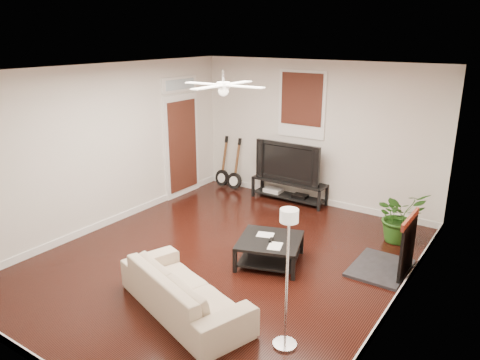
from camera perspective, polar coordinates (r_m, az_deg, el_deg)
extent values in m
cube|color=black|center=(7.07, -1.85, -9.74)|extent=(5.00, 6.00, 0.01)
cube|color=white|center=(6.29, -2.10, 13.51)|extent=(5.00, 6.00, 0.01)
cube|color=silver|center=(9.07, 9.31, 5.67)|extent=(5.00, 0.01, 2.80)
cube|color=silver|center=(4.63, -24.56, -7.72)|extent=(5.00, 0.01, 2.80)
cube|color=silver|center=(8.22, -16.24, 3.94)|extent=(0.01, 6.00, 2.80)
cube|color=silver|center=(5.53, 19.52, -3.03)|extent=(0.01, 6.00, 2.80)
cube|color=#9E4333|center=(6.46, 21.77, -0.33)|extent=(0.02, 2.20, 2.80)
cube|color=black|center=(6.85, 18.52, -7.40)|extent=(0.80, 1.10, 0.92)
cube|color=#3C1710|center=(9.07, 7.66, 9.28)|extent=(1.00, 0.06, 1.30)
cube|color=white|center=(9.52, -7.24, 5.41)|extent=(0.08, 1.00, 2.50)
cube|color=black|center=(9.37, 6.09, -1.32)|extent=(1.55, 0.41, 0.43)
imported|color=black|center=(9.20, 6.28, 2.34)|extent=(1.39, 0.18, 0.80)
cube|color=black|center=(6.90, 3.71, -8.78)|extent=(1.13, 1.13, 0.37)
imported|color=#C3AF92|center=(5.79, -6.97, -13.36)|extent=(2.12, 1.35, 0.58)
imported|color=#255919|center=(7.91, 19.22, -4.25)|extent=(1.02, 1.03, 0.87)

